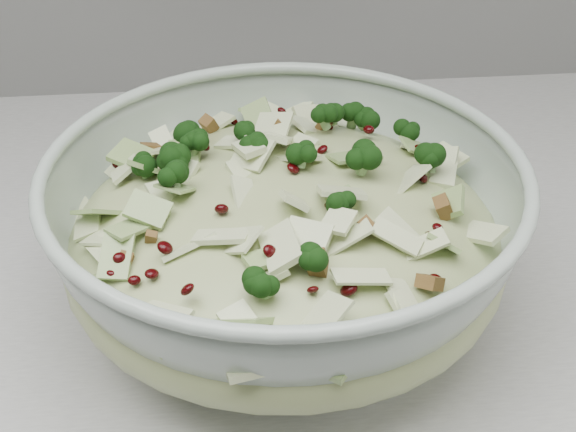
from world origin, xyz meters
name	(u,v)px	position (x,y,z in m)	size (l,w,h in m)	color
mixing_bowl	(285,240)	(0.62, 1.60, 0.96)	(0.37, 0.37, 0.12)	#A0B0A3
salad	(285,215)	(0.62, 1.60, 0.98)	(0.31, 0.31, 0.13)	tan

